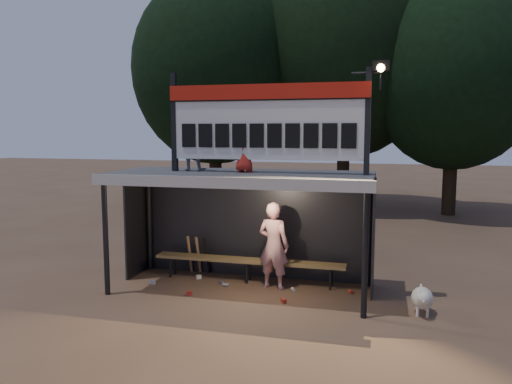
# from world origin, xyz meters

# --- Properties ---
(ground) EXTENTS (80.00, 80.00, 0.00)m
(ground) POSITION_xyz_m (0.00, 0.00, 0.00)
(ground) COLOR brown
(ground) RESTS_ON ground
(player) EXTENTS (0.70, 0.53, 1.73)m
(player) POSITION_xyz_m (0.59, 0.27, 0.87)
(player) COLOR white
(player) RESTS_ON ground
(child_a) EXTENTS (0.56, 0.44, 1.15)m
(child_a) POSITION_xyz_m (-1.04, 0.16, 2.89)
(child_a) COLOR slate
(child_a) RESTS_ON dugout_shelter
(child_b) EXTENTS (0.49, 0.36, 0.92)m
(child_b) POSITION_xyz_m (0.07, 0.05, 2.78)
(child_b) COLOR #B1241B
(child_b) RESTS_ON dugout_shelter
(dugout_shelter) EXTENTS (5.10, 2.08, 2.32)m
(dugout_shelter) POSITION_xyz_m (0.00, 0.24, 1.85)
(dugout_shelter) COLOR #3D3D40
(dugout_shelter) RESTS_ON ground
(scoreboard_assembly) EXTENTS (4.10, 0.27, 1.99)m
(scoreboard_assembly) POSITION_xyz_m (0.56, -0.01, 3.32)
(scoreboard_assembly) COLOR black
(scoreboard_assembly) RESTS_ON dugout_shelter
(bench) EXTENTS (4.00, 0.35, 0.48)m
(bench) POSITION_xyz_m (0.00, 0.55, 0.43)
(bench) COLOR olive
(bench) RESTS_ON ground
(tree_left) EXTENTS (6.46, 6.46, 9.27)m
(tree_left) POSITION_xyz_m (-4.00, 10.00, 5.51)
(tree_left) COLOR black
(tree_left) RESTS_ON ground
(tree_mid) EXTENTS (7.22, 7.22, 10.36)m
(tree_mid) POSITION_xyz_m (1.00, 11.50, 6.17)
(tree_mid) COLOR black
(tree_mid) RESTS_ON ground
(tree_right) EXTENTS (6.08, 6.08, 8.72)m
(tree_right) POSITION_xyz_m (5.00, 10.50, 5.19)
(tree_right) COLOR black
(tree_right) RESTS_ON ground
(dog) EXTENTS (0.36, 0.81, 0.49)m
(dog) POSITION_xyz_m (3.36, -0.48, 0.28)
(dog) COLOR beige
(dog) RESTS_ON ground
(bats) EXTENTS (0.48, 0.33, 0.84)m
(bats) POSITION_xyz_m (-1.21, 0.82, 0.43)
(bats) COLOR #9F714A
(bats) RESTS_ON ground
(litter) EXTENTS (4.07, 1.16, 0.08)m
(litter) POSITION_xyz_m (-0.09, 0.02, 0.04)
(litter) COLOR #A92D1D
(litter) RESTS_ON ground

